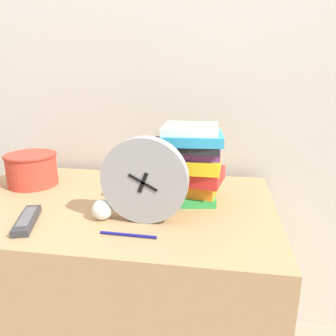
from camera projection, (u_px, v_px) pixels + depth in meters
wall_back at (136, 53)px, 1.33m from camera, size 6.00×0.04×2.40m
desk at (114, 293)px, 1.18m from camera, size 1.07×0.67×0.72m
desk_clock at (145, 180)px, 0.91m from camera, size 0.25×0.05×0.25m
book_stack at (188, 164)px, 1.06m from camera, size 0.26×0.22×0.25m
basket at (32, 168)px, 1.22m from camera, size 0.19×0.19×0.12m
tv_remote at (27, 220)px, 0.92m from camera, size 0.10×0.18×0.02m
crumpled_paper_ball at (102, 210)px, 0.94m from camera, size 0.06×0.06×0.06m
pen at (128, 235)px, 0.85m from camera, size 0.15×0.01×0.01m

